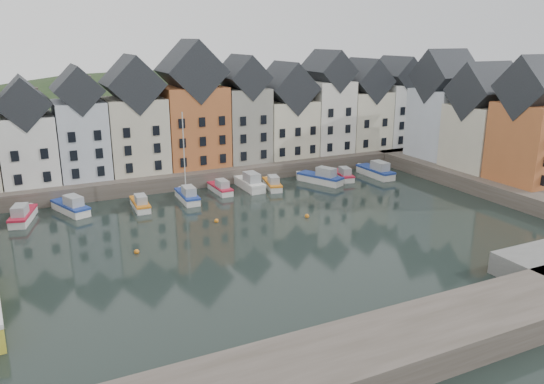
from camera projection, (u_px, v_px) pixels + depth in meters
ground at (280, 240)px, 54.38m from camera, size 260.00×260.00×0.00m
far_quay at (191, 168)px, 79.97m from camera, size 90.00×16.00×2.00m
right_quay at (512, 182)px, 72.22m from camera, size 14.00×54.00×2.00m
near_wall at (297, 377)px, 30.93m from camera, size 50.00×6.00×2.00m
hillside at (156, 231)px, 107.77m from camera, size 153.60×70.40×64.00m
far_terrace at (214, 116)px, 77.37m from camera, size 72.37×8.16×17.78m
right_terrace at (484, 120)px, 73.94m from camera, size 8.30×24.25×16.36m
mooring_buoys at (225, 228)px, 57.26m from camera, size 20.50×5.50×0.50m
boat_a at (23, 216)px, 59.62m from camera, size 3.39×6.36×2.33m
boat_b at (71, 207)px, 62.56m from camera, size 4.06×6.67×2.45m
boat_c at (140, 204)px, 64.04m from camera, size 1.88×5.46×2.07m
boat_d at (188, 196)px, 67.00m from camera, size 2.03×6.02×11.41m
boat_e at (221, 188)px, 70.68m from camera, size 1.83×5.47×2.08m
boat_f at (249, 183)px, 72.55m from camera, size 2.14×6.88×2.64m
boat_g at (273, 184)px, 72.65m from camera, size 2.89×5.70×2.10m
boat_h at (321, 178)px, 75.23m from camera, size 4.70×7.02×2.60m
boat_i at (343, 175)px, 77.38m from camera, size 2.71×5.62×2.07m
boat_j at (376, 171)px, 78.71m from camera, size 2.24×6.99×2.67m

